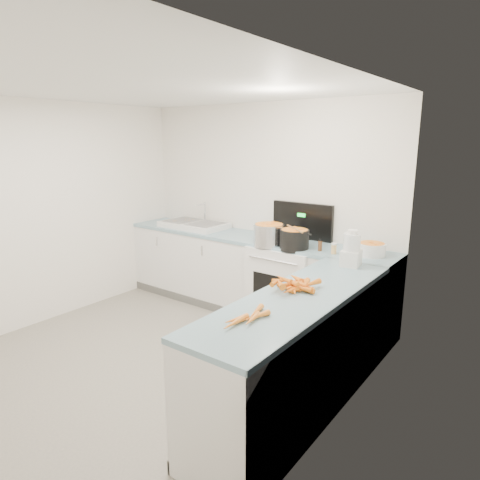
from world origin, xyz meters
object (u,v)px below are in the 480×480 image
Objects in this scene: steel_pot at (269,235)px; black_pot at (294,240)px; mixing_bowl at (372,249)px; extract_bottle at (320,246)px; sink at (194,225)px; food_processor at (351,250)px; stove at (288,283)px; spice_jar at (334,249)px.

steel_pot is 0.32m from black_pot.
steel_pot is at bearing -178.46° from black_pot.
extract_bottle is at bearing -164.01° from mixing_bowl.
food_processor reaches higher than sink.
stove is 4.40× the size of black_pot.
stove reaches higher than steel_pot.
black_pot is (1.61, -0.18, 0.05)m from sink.
stove is 1.54m from sink.
extract_bottle is 1.10× the size of spice_jar.
mixing_bowl is 0.47m from food_processor.
extract_bottle is at bearing -3.84° from sink.
steel_pot is at bearing -131.59° from stove.
spice_jar is (0.75, 0.05, -0.06)m from steel_pot.
extract_bottle is (0.59, 0.07, -0.05)m from steel_pot.
black_pot is 0.28m from extract_bottle.
sink is 2.57× the size of steel_pot.
steel_pot is at bearing -176.45° from spice_jar.
sink is 2.57× the size of food_processor.
black_pot is 0.79m from food_processor.
black_pot is at bearing 160.62° from food_processor.
steel_pot is (1.29, -0.19, 0.06)m from sink.
stove reaches higher than food_processor.
sink reaches higher than steel_pot.
food_processor reaches higher than spice_jar.
steel_pot is 1.10m from mixing_bowl.
food_processor is (0.90, -0.43, 0.61)m from stove.
stove is at bearing 167.60° from spice_jar.
steel_pot is 3.55× the size of spice_jar.
spice_jar is (-0.33, -0.16, -0.02)m from mixing_bowl.
stove is 1.07m from mixing_bowl.
black_pot reaches higher than spice_jar.
steel_pot is (-0.16, -0.18, 0.57)m from stove.
extract_bottle reaches higher than spice_jar.
sink is at bearing 175.90° from spice_jar.
sink is 1.89m from extract_bottle.
sink is (-1.45, 0.02, 0.50)m from stove.
stove is 14.46× the size of spice_jar.
mixing_bowl is 0.51m from extract_bottle.
sink is 1.31m from steel_pot.
food_processor is at bearing -10.73° from sink.
sink reaches higher than black_pot.
stove is at bearing 48.41° from steel_pot.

